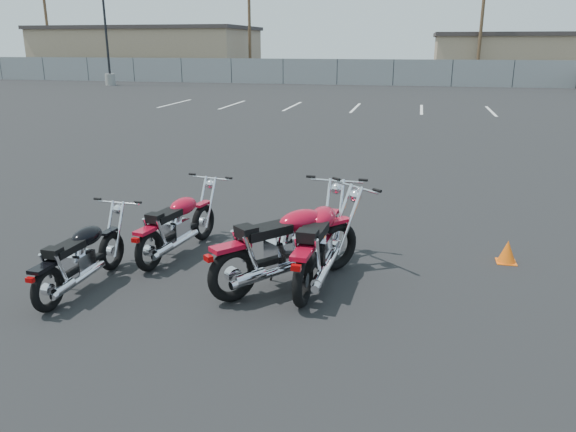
% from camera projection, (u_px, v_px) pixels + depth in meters
% --- Properties ---
extents(ground, '(120.00, 120.00, 0.00)m').
position_uv_depth(ground, '(263.00, 277.00, 7.21)').
color(ground, black).
rests_on(ground, ground).
extents(motorcycle_front_red, '(0.79, 1.94, 0.96)m').
position_uv_depth(motorcycle_front_red, '(178.00, 225.00, 7.86)').
color(motorcycle_front_red, black).
rests_on(motorcycle_front_red, ground).
extents(motorcycle_second_black, '(0.71, 1.84, 0.90)m').
position_uv_depth(motorcycle_second_black, '(81.00, 257.00, 6.75)').
color(motorcycle_second_black, black).
rests_on(motorcycle_second_black, ground).
extents(motorcycle_third_red, '(1.84, 2.04, 1.14)m').
position_uv_depth(motorcycle_third_red, '(288.00, 245.00, 6.83)').
color(motorcycle_third_red, black).
rests_on(motorcycle_third_red, ground).
extents(motorcycle_rear_red, '(0.87, 2.25, 1.10)m').
position_uv_depth(motorcycle_rear_red, '(319.00, 243.00, 6.97)').
color(motorcycle_rear_red, black).
rests_on(motorcycle_rear_red, ground).
extents(training_cone_near, '(0.26, 0.26, 0.31)m').
position_uv_depth(training_cone_near, '(507.00, 252.00, 7.64)').
color(training_cone_near, '#FF630D').
rests_on(training_cone_near, ground).
extents(light_pole_west, '(0.80, 0.70, 10.87)m').
position_uv_depth(light_pole_west, '(107.00, 43.00, 39.16)').
color(light_pole_west, gray).
rests_on(light_pole_west, ground).
extents(chainlink_fence, '(80.06, 0.06, 1.80)m').
position_uv_depth(chainlink_fence, '(393.00, 72.00, 39.56)').
color(chainlink_fence, slate).
rests_on(chainlink_fence, ground).
extents(tan_building_west, '(18.40, 10.40, 4.30)m').
position_uv_depth(tan_building_west, '(150.00, 52.00, 50.38)').
color(tan_building_west, '#9E8466').
rests_on(tan_building_west, ground).
extents(tan_building_east, '(14.40, 9.40, 3.70)m').
position_uv_depth(tan_building_east, '(524.00, 56.00, 45.54)').
color(tan_building_east, '#9E8466').
rests_on(tan_building_east, ground).
extents(utility_pole_a, '(1.80, 0.24, 9.00)m').
position_uv_depth(utility_pole_a, '(47.00, 21.00, 48.53)').
color(utility_pole_a, '#4C3623').
rests_on(utility_pole_a, ground).
extents(utility_pole_b, '(1.80, 0.24, 9.00)m').
position_uv_depth(utility_pole_b, '(249.00, 20.00, 45.65)').
color(utility_pole_b, '#4C3623').
rests_on(utility_pole_b, ground).
extents(utility_pole_c, '(1.80, 0.24, 9.00)m').
position_uv_depth(utility_pole_c, '(482.00, 17.00, 40.90)').
color(utility_pole_c, '#4C3623').
rests_on(utility_pole_c, ground).
extents(parking_line_stripes, '(15.12, 4.00, 0.01)m').
position_uv_depth(parking_line_stripes, '(324.00, 107.00, 26.38)').
color(parking_line_stripes, silver).
rests_on(parking_line_stripes, ground).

